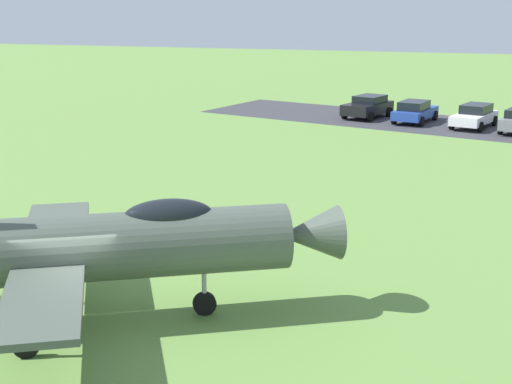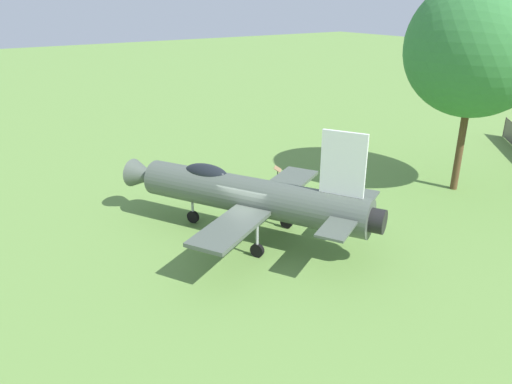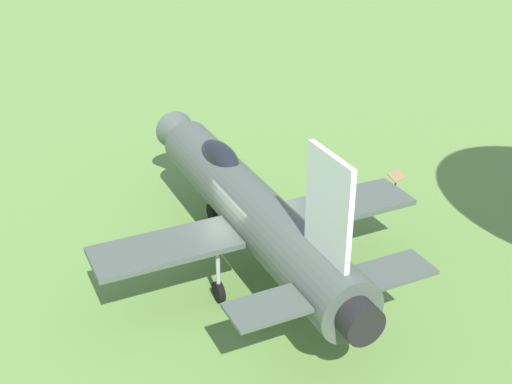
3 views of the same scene
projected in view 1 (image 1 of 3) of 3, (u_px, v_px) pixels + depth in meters
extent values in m
plane|color=#668E42|center=(77.00, 325.00, 18.40)|extent=(200.00, 200.00, 0.00)
cube|color=#38383D|center=(467.00, 127.00, 46.63)|extent=(36.89, 17.43, 0.00)
cylinder|color=#4C564C|center=(72.00, 249.00, 17.89)|extent=(10.08, 6.54, 1.65)
cone|color=#4C564C|center=(309.00, 234.00, 19.02)|extent=(2.08, 2.00, 1.40)
ellipsoid|color=black|center=(168.00, 216.00, 18.16)|extent=(2.36, 1.85, 0.84)
cube|color=#4C564C|center=(57.00, 225.00, 20.50)|extent=(3.35, 4.26, 0.16)
cube|color=#4C564C|center=(41.00, 304.00, 15.19)|extent=(3.35, 4.26, 0.16)
cylinder|color=#A5A8AD|center=(204.00, 276.00, 18.73)|extent=(0.12, 0.12, 1.52)
cylinder|color=black|center=(205.00, 304.00, 18.93)|extent=(0.61, 0.45, 0.60)
cylinder|color=#A5A8AD|center=(35.00, 266.00, 19.37)|extent=(0.12, 0.12, 1.52)
cylinder|color=black|center=(37.00, 294.00, 19.56)|extent=(0.61, 0.45, 0.60)
cylinder|color=#A5A8AD|center=(23.00, 314.00, 16.48)|extent=(0.12, 0.12, 1.52)
cylinder|color=black|center=(26.00, 345.00, 16.67)|extent=(0.61, 0.45, 0.60)
cylinder|color=black|center=(501.00, 129.00, 44.04)|extent=(0.38, 0.68, 0.64)
cube|color=silver|center=(474.00, 118.00, 46.29)|extent=(2.92, 4.65, 0.57)
cube|color=black|center=(476.00, 108.00, 46.43)|extent=(2.06, 2.58, 0.54)
cylinder|color=black|center=(480.00, 127.00, 44.74)|extent=(0.39, 0.68, 0.64)
cylinder|color=black|center=(452.00, 124.00, 45.69)|extent=(0.39, 0.68, 0.64)
cylinder|color=black|center=(494.00, 121.00, 47.04)|extent=(0.39, 0.68, 0.64)
cylinder|color=black|center=(467.00, 118.00, 47.99)|extent=(0.39, 0.68, 0.64)
cube|color=#23429E|center=(415.00, 113.00, 48.32)|extent=(2.71, 4.64, 0.56)
cube|color=black|center=(414.00, 105.00, 47.88)|extent=(1.98, 2.54, 0.55)
cylinder|color=black|center=(409.00, 113.00, 50.03)|extent=(0.35, 0.67, 0.64)
cylinder|color=black|center=(435.00, 115.00, 49.15)|extent=(0.35, 0.67, 0.64)
cylinder|color=black|center=(394.00, 119.00, 47.62)|extent=(0.35, 0.67, 0.64)
cylinder|color=black|center=(422.00, 122.00, 46.75)|extent=(0.35, 0.67, 0.64)
cube|color=black|center=(367.00, 108.00, 50.09)|extent=(3.15, 4.50, 0.70)
cube|color=black|center=(370.00, 99.00, 50.20)|extent=(2.23, 2.54, 0.46)
cylinder|color=black|center=(371.00, 117.00, 48.56)|extent=(0.41, 0.68, 0.64)
cylinder|color=black|center=(345.00, 114.00, 49.67)|extent=(0.41, 0.68, 0.64)
cylinder|color=black|center=(389.00, 112.00, 50.68)|extent=(0.41, 0.68, 0.64)
cylinder|color=black|center=(364.00, 110.00, 51.78)|extent=(0.41, 0.68, 0.64)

